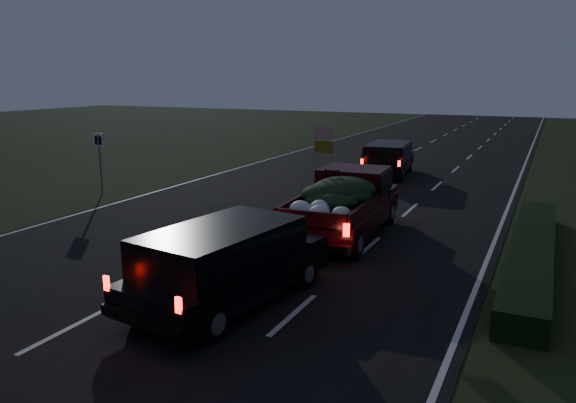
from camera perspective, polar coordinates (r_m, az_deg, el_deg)
The scene contains 7 objects.
ground at distance 15.25m, azimuth -7.87°, elevation -5.53°, with size 120.00×120.00×0.00m, color black.
road_asphalt at distance 15.24m, azimuth -7.87°, elevation -5.50°, with size 14.00×120.00×0.02m, color black.
hedge_row at distance 15.71m, azimuth 23.55°, elevation -4.80°, with size 1.00×10.00×0.60m, color black.
route_sign at distance 23.96m, azimuth -18.61°, elevation 4.63°, with size 0.55×0.08×2.50m.
pickup_truck at distance 16.85m, azimuth 5.74°, elevation 0.13°, with size 2.37×5.65×2.92m.
lead_suv at distance 27.55m, azimuth 10.15°, elevation 4.61°, with size 2.31×4.63×1.28m.
rear_suv at distance 11.75m, azimuth -6.45°, elevation -5.63°, with size 2.70×5.09×1.39m.
Camera 1 is at (8.02, -12.08, 4.72)m, focal length 35.00 mm.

